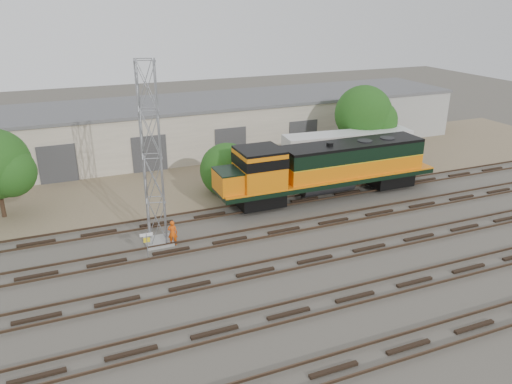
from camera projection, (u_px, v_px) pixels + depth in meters
name	position (u px, v px, depth m)	size (l,w,h in m)	color
ground	(293.00, 240.00, 33.56)	(140.00, 140.00, 0.00)	#47423A
dirt_strip	(222.00, 173.00, 46.47)	(80.00, 16.00, 0.02)	#726047
tracks	(315.00, 259.00, 30.95)	(80.00, 20.40, 0.28)	black
warehouse	(197.00, 126.00, 52.38)	(58.40, 10.40, 5.30)	beige
locomotive	(325.00, 168.00, 39.83)	(18.69, 3.28, 4.49)	black
signal_tower	(152.00, 160.00, 31.07)	(1.76, 1.76, 11.90)	gray
sign_post	(147.00, 241.00, 30.42)	(0.79, 0.06, 1.94)	gray
worker	(173.00, 233.00, 32.63)	(0.63, 0.42, 1.74)	#EF520D
semi_trailer	(350.00, 147.00, 46.06)	(12.34, 3.56, 3.74)	silver
dumpster_blue	(370.00, 141.00, 53.94)	(1.60, 1.50, 1.50)	navy
dumpster_red	(386.00, 141.00, 54.06)	(1.50, 1.40, 1.40)	#9A2810
tree_mid	(230.00, 171.00, 41.15)	(4.69, 4.46, 4.46)	#382619
tree_east	(367.00, 116.00, 48.28)	(5.81, 5.53, 7.47)	#382619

